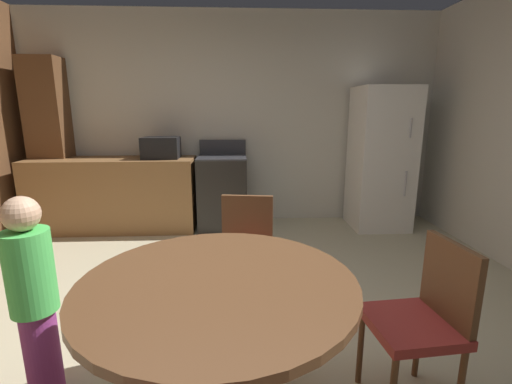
# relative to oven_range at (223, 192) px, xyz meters

# --- Properties ---
(ground_plane) EXTENTS (14.00, 14.00, 0.00)m
(ground_plane) POSITION_rel_oven_range_xyz_m (0.14, -2.50, -0.47)
(ground_plane) COLOR beige
(wall_back) EXTENTS (5.59, 0.12, 2.70)m
(wall_back) POSITION_rel_oven_range_xyz_m (0.14, 0.40, 0.88)
(wall_back) COLOR beige
(wall_back) RESTS_ON ground
(kitchen_counter) EXTENTS (2.01, 0.60, 0.90)m
(kitchen_counter) POSITION_rel_oven_range_xyz_m (-1.35, -0.00, -0.02)
(kitchen_counter) COLOR olive
(kitchen_counter) RESTS_ON ground
(pantry_column) EXTENTS (0.44, 0.36, 2.10)m
(pantry_column) POSITION_rel_oven_range_xyz_m (-2.14, 0.18, 0.58)
(pantry_column) COLOR brown
(pantry_column) RESTS_ON ground
(oven_range) EXTENTS (0.60, 0.60, 1.10)m
(oven_range) POSITION_rel_oven_range_xyz_m (0.00, 0.00, 0.00)
(oven_range) COLOR black
(oven_range) RESTS_ON ground
(refrigerator) EXTENTS (0.68, 0.68, 1.76)m
(refrigerator) POSITION_rel_oven_range_xyz_m (1.99, -0.05, 0.41)
(refrigerator) COLOR white
(refrigerator) RESTS_ON ground
(microwave) EXTENTS (0.44, 0.32, 0.26)m
(microwave) POSITION_rel_oven_range_xyz_m (-0.74, -0.00, 0.56)
(microwave) COLOR black
(microwave) RESTS_ON kitchen_counter
(dining_table) EXTENTS (1.22, 1.22, 0.76)m
(dining_table) POSITION_rel_oven_range_xyz_m (0.11, -2.99, 0.14)
(dining_table) COLOR brown
(dining_table) RESTS_ON ground
(chair_east) EXTENTS (0.44, 0.44, 0.87)m
(chair_east) POSITION_rel_oven_range_xyz_m (1.11, -2.90, 0.03)
(chair_east) COLOR brown
(chair_east) RESTS_ON ground
(chair_north) EXTENTS (0.45, 0.45, 0.87)m
(chair_north) POSITION_rel_oven_range_xyz_m (0.25, -2.00, 0.03)
(chair_north) COLOR brown
(chair_north) RESTS_ON ground
(person_child) EXTENTS (0.27, 0.27, 1.09)m
(person_child) POSITION_rel_oven_range_xyz_m (-0.82, -2.76, 0.11)
(person_child) COLOR #8C337A
(person_child) RESTS_ON ground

